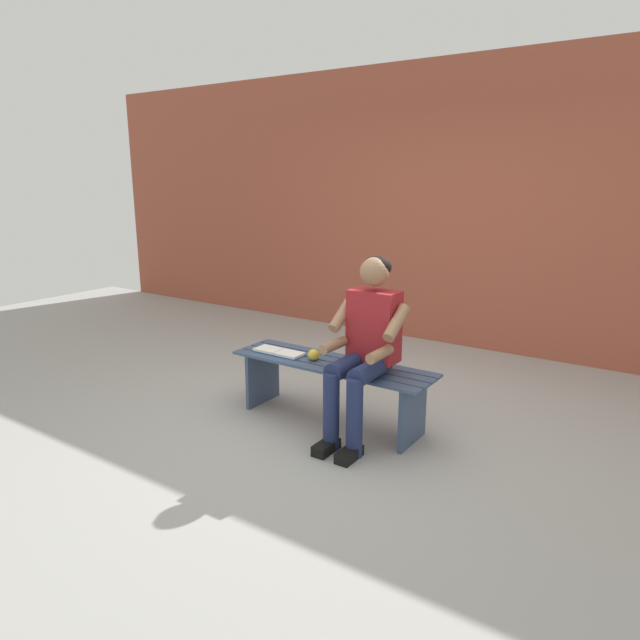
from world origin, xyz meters
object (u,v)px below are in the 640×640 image
book_open (279,352)px  apple (314,355)px  bench_near (331,377)px  person_seated (365,342)px

book_open → apple: bearing=-178.1°
bench_near → book_open: book_open is taller
bench_near → apple: size_ratio=18.03×
apple → book_open: (0.32, 0.01, -0.03)m
apple → bench_near: bearing=-162.6°
person_seated → apple: size_ratio=14.65×
person_seated → book_open: person_seated is taller
bench_near → apple: 0.21m
apple → book_open: bearing=1.8°
bench_near → person_seated: 0.50m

